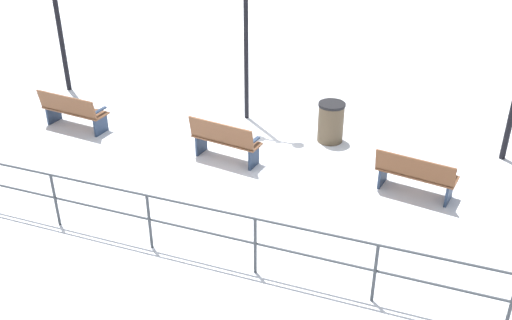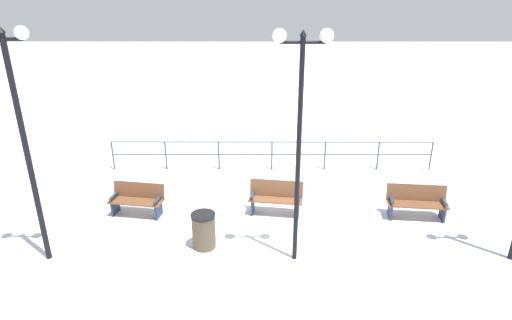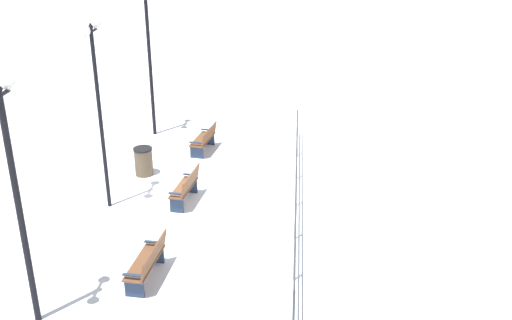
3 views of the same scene
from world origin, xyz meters
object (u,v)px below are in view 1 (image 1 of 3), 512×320
at_px(bench_second, 225,140).
at_px(trash_bin, 331,122).
at_px(bench_third, 73,110).
at_px(bench_nearest, 416,174).

bearing_deg(bench_second, trash_bin, -39.10).
relative_size(bench_third, trash_bin, 1.82).
height_order(bench_nearest, trash_bin, trash_bin).
xyz_separation_m(bench_nearest, bench_third, (0.15, 7.60, 0.01)).
relative_size(bench_second, trash_bin, 1.70).
distance_m(bench_second, trash_bin, 2.44).
xyz_separation_m(bench_nearest, bench_second, (-0.04, 3.80, 0.04)).
distance_m(bench_third, trash_bin, 5.78).
height_order(bench_second, trash_bin, bench_second).
xyz_separation_m(bench_nearest, trash_bin, (1.61, 2.01, 0.00)).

